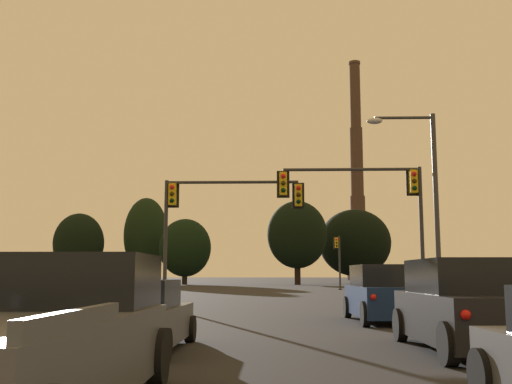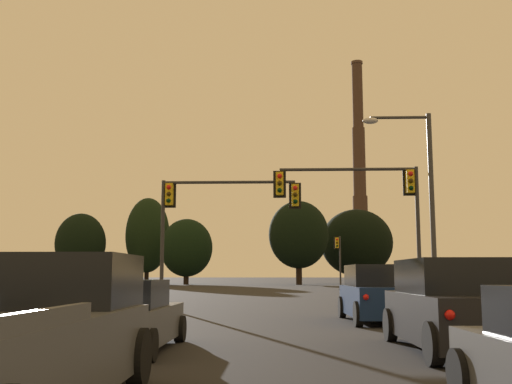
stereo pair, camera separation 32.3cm
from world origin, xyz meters
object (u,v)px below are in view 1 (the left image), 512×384
object	(u,v)px
suv_right_lane_second	(466,307)
suv_right_lane_front	(383,294)
pickup_truck_left_lane_third	(39,342)
hatchback_left_lane_second	(137,318)
smokestack	(357,192)
traffic_light_far_right	(338,254)
traffic_light_overhead_right	(373,199)
traffic_light_overhead_left	(213,209)
street_lamp	(425,189)

from	to	relation	value
suv_right_lane_second	suv_right_lane_front	xyz separation A→B (m)	(-0.30, 7.64, 0.00)
pickup_truck_left_lane_third	hatchback_left_lane_second	world-z (taller)	pickup_truck_left_lane_third
suv_right_lane_front	smokestack	xyz separation A→B (m)	(18.60, 139.45, 22.48)
traffic_light_far_right	smokestack	world-z (taller)	smokestack
pickup_truck_left_lane_third	hatchback_left_lane_second	distance (m)	5.66
suv_right_lane_front	hatchback_left_lane_second	world-z (taller)	suv_right_lane_front
traffic_light_far_right	suv_right_lane_front	bearing A→B (deg)	-93.96
smokestack	traffic_light_far_right	bearing A→B (deg)	-99.10
hatchback_left_lane_second	traffic_light_overhead_right	size ratio (longest dim) A/B	0.62
suv_right_lane_front	hatchback_left_lane_second	xyz separation A→B (m)	(-6.38, -7.76, -0.23)
suv_right_lane_front	traffic_light_overhead_left	bearing A→B (deg)	127.96
suv_right_lane_second	traffic_light_overhead_left	size ratio (longest dim) A/B	0.73
pickup_truck_left_lane_third	suv_right_lane_front	bearing A→B (deg)	64.61
suv_right_lane_second	suv_right_lane_front	bearing A→B (deg)	91.93
suv_right_lane_second	traffic_light_overhead_left	xyz separation A→B (m)	(-6.81, 15.65, 3.74)
hatchback_left_lane_second	traffic_light_overhead_left	size ratio (longest dim) A/B	0.61
street_lamp	traffic_light_overhead_left	bearing A→B (deg)	154.67
hatchback_left_lane_second	smokestack	bearing A→B (deg)	80.55
suv_right_lane_second	traffic_light_overhead_right	xyz separation A→B (m)	(0.53, 14.36, 4.01)
traffic_light_overhead_right	traffic_light_far_right	world-z (taller)	traffic_light_overhead_right
hatchback_left_lane_second	traffic_light_overhead_left	distance (m)	16.27
street_lamp	smokestack	xyz separation A→B (m)	(16.16, 135.68, 18.45)
traffic_light_overhead_left	traffic_light_overhead_right	world-z (taller)	traffic_light_overhead_right
suv_right_lane_second	hatchback_left_lane_second	distance (m)	6.69
traffic_light_overhead_left	suv_right_lane_front	bearing A→B (deg)	-50.90
pickup_truck_left_lane_third	smokestack	bearing A→B (deg)	80.12
pickup_truck_left_lane_third	traffic_light_overhead_right	world-z (taller)	traffic_light_overhead_right
suv_right_lane_front	hatchback_left_lane_second	bearing A→B (deg)	-130.58
suv_right_lane_second	pickup_truck_left_lane_third	world-z (taller)	suv_right_lane_second
hatchback_left_lane_second	traffic_light_far_right	bearing A→B (deg)	79.49
street_lamp	traffic_light_far_right	bearing A→B (deg)	89.38
traffic_light_far_right	street_lamp	xyz separation A→B (m)	(-0.40, -37.31, 1.37)
pickup_truck_left_lane_third	traffic_light_overhead_left	xyz separation A→B (m)	(-0.33, 21.43, 3.84)
traffic_light_overhead_right	smokestack	size ratio (longest dim) A/B	0.11
smokestack	suv_right_lane_front	bearing A→B (deg)	-97.60
suv_right_lane_front	traffic_light_far_right	world-z (taller)	traffic_light_far_right
hatchback_left_lane_second	street_lamp	distance (m)	15.14
suv_right_lane_front	smokestack	bearing A→B (deg)	81.26
suv_right_lane_second	pickup_truck_left_lane_third	size ratio (longest dim) A/B	0.89
suv_right_lane_front	traffic_light_overhead_left	distance (m)	10.98
suv_right_lane_front	street_lamp	distance (m)	6.03
suv_right_lane_front	pickup_truck_left_lane_third	bearing A→B (deg)	-115.86
hatchback_left_lane_second	traffic_light_overhead_left	bearing A→B (deg)	90.64
hatchback_left_lane_second	traffic_light_overhead_right	bearing A→B (deg)	63.72
traffic_light_overhead_left	traffic_light_overhead_right	xyz separation A→B (m)	(7.34, -1.28, 0.27)
pickup_truck_left_lane_third	street_lamp	size ratio (longest dim) A/B	0.69
pickup_truck_left_lane_third	hatchback_left_lane_second	size ratio (longest dim) A/B	1.34
traffic_light_overhead_left	traffic_light_overhead_right	distance (m)	7.45
suv_right_lane_second	traffic_light_overhead_right	distance (m)	14.92
suv_right_lane_second	traffic_light_overhead_left	distance (m)	17.47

